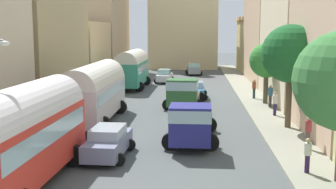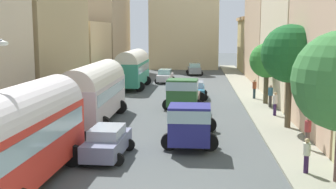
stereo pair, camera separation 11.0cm
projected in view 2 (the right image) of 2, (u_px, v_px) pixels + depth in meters
ground_plane at (173, 97)px, 39.95m from camera, size 154.00×154.00×0.00m
sidewalk_left at (96, 96)px, 40.43m from camera, size 2.50×70.00×0.14m
sidewalk_right at (252, 98)px, 39.44m from camera, size 2.50×70.00×0.14m
building_left_2 at (41, 32)px, 35.91m from camera, size 4.62×13.65×12.10m
building_left_3 at (83, 54)px, 48.88m from camera, size 4.57×10.59×7.06m
building_left_4 at (104, 29)px, 61.58m from camera, size 5.26×14.21×12.65m
building_right_2 at (303, 33)px, 36.79m from camera, size 5.82×13.19×11.76m
building_right_3 at (274, 39)px, 51.23m from camera, size 5.43×14.98×10.18m
building_right_4 at (257, 45)px, 63.78m from camera, size 5.45×9.65×8.00m
distant_church at (184, 30)px, 69.50m from camera, size 10.84×7.14×17.54m
parked_bus_0 at (20, 132)px, 16.89m from camera, size 3.49×9.01×4.07m
parked_bus_1 at (94, 90)px, 29.08m from camera, size 3.39×9.71×3.96m
parked_bus_2 at (133, 67)px, 46.04m from camera, size 3.41×8.53×4.05m
cargo_truck_0 at (191, 122)px, 23.45m from camera, size 3.06×7.09×2.42m
cargo_truck_1 at (184, 93)px, 34.26m from camera, size 3.41×6.85×2.48m
car_0 at (195, 90)px, 39.44m from camera, size 2.37×4.37×1.55m
car_1 at (194, 69)px, 59.88m from camera, size 2.43×3.98×1.61m
car_2 at (107, 142)px, 21.11m from camera, size 2.34×4.23×1.53m
car_3 at (165, 76)px, 51.05m from camera, size 2.28×4.08×1.58m
pedestrian_0 at (275, 103)px, 30.73m from camera, size 0.48×0.48×1.83m
pedestrian_1 at (307, 154)px, 18.38m from camera, size 0.45×0.45×1.66m
pedestrian_2 at (270, 95)px, 34.15m from camera, size 0.49×0.49×1.88m
pedestrian_3 at (254, 88)px, 38.36m from camera, size 0.49×0.49×1.86m
pedestrian_4 at (308, 131)px, 22.05m from camera, size 0.37×0.37×1.85m
roadside_tree_1 at (290, 54)px, 26.48m from camera, size 3.60×3.60×6.56m
roadside_tree_2 at (267, 61)px, 35.46m from camera, size 2.85×2.85×5.14m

